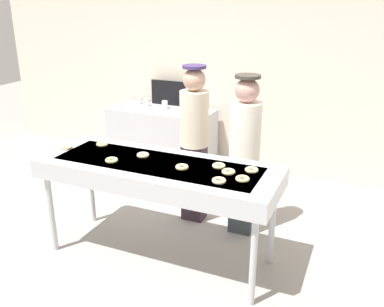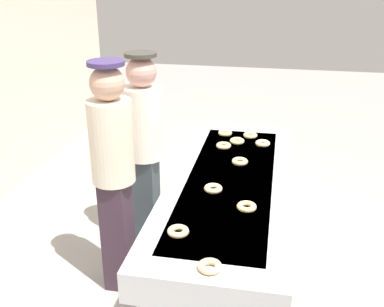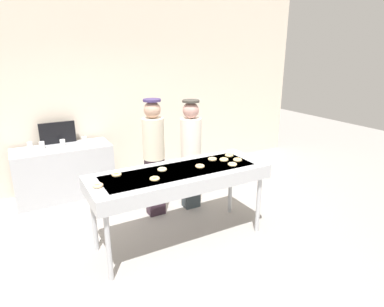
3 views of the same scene
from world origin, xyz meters
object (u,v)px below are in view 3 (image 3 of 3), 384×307
at_px(plain_donut_1, 162,169).
at_px(menu_display, 58,133).
at_px(fryer_conveyor, 180,177).
at_px(plain_donut_2, 224,160).
at_px(paper_cup_1, 63,143).
at_px(paper_cup_3, 84,140).
at_px(plain_donut_6, 200,166).
at_px(plain_donut_9, 238,160).
at_px(paper_cup_0, 30,146).
at_px(plain_donut_3, 155,179).
at_px(plain_donut_7, 117,174).
at_px(worker_baker, 154,153).
at_px(paper_cup_2, 42,145).
at_px(plain_donut_5, 232,164).
at_px(prep_counter, 65,172).
at_px(plain_donut_0, 229,155).
at_px(worker_assistant, 191,149).
at_px(plain_donut_4, 212,159).
at_px(plain_donut_8, 98,185).

distance_m(plain_donut_1, menu_display, 2.43).
relative_size(fryer_conveyor, plain_donut_2, 19.11).
distance_m(paper_cup_1, paper_cup_3, 0.34).
distance_m(plain_donut_6, plain_donut_9, 0.55).
bearing_deg(paper_cup_0, fryer_conveyor, -56.27).
bearing_deg(paper_cup_3, plain_donut_3, -82.82).
relative_size(plain_donut_9, paper_cup_1, 1.05).
distance_m(plain_donut_7, worker_baker, 0.95).
relative_size(plain_donut_6, paper_cup_1, 1.05).
distance_m(worker_baker, paper_cup_2, 1.89).
xyz_separation_m(plain_donut_5, paper_cup_3, (-1.32, 2.33, -0.07)).
bearing_deg(fryer_conveyor, prep_counter, 116.64).
bearing_deg(plain_donut_6, prep_counter, 121.57).
bearing_deg(menu_display, paper_cup_1, -81.18).
xyz_separation_m(paper_cup_3, menu_display, (-0.38, 0.20, 0.12)).
distance_m(plain_donut_0, menu_display, 2.90).
bearing_deg(plain_donut_5, plain_donut_9, 33.99).
relative_size(plain_donut_6, paper_cup_0, 1.05).
relative_size(fryer_conveyor, paper_cup_3, 19.98).
bearing_deg(paper_cup_1, plain_donut_2, -51.71).
relative_size(plain_donut_6, worker_assistant, 0.07).
distance_m(plain_donut_4, paper_cup_0, 2.92).
bearing_deg(paper_cup_3, paper_cup_1, -177.73).
distance_m(prep_counter, paper_cup_3, 0.61).
bearing_deg(fryer_conveyor, plain_donut_0, 9.49).
height_order(paper_cup_2, menu_display, menu_display).
relative_size(plain_donut_2, paper_cup_0, 1.05).
xyz_separation_m(plain_donut_5, plain_donut_6, (-0.39, 0.14, 0.00)).
height_order(plain_donut_1, plain_donut_3, same).
bearing_deg(plain_donut_8, plain_donut_6, -0.89).
distance_m(plain_donut_1, plain_donut_3, 0.29).
bearing_deg(plain_donut_3, paper_cup_3, 97.18).
xyz_separation_m(plain_donut_3, paper_cup_3, (-0.29, 2.29, -0.07)).
bearing_deg(plain_donut_1, plain_donut_9, -8.80).
xyz_separation_m(plain_donut_0, plain_donut_3, (-1.21, -0.28, 0.00)).
height_order(plain_donut_1, worker_assistant, worker_assistant).
distance_m(plain_donut_3, plain_donut_5, 1.03).
height_order(fryer_conveyor, plain_donut_2, plain_donut_2).
xyz_separation_m(plain_donut_3, prep_counter, (-0.67, 2.23, -0.55)).
xyz_separation_m(plain_donut_6, plain_donut_9, (0.55, -0.03, 0.00)).
xyz_separation_m(plain_donut_1, menu_display, (-0.86, 2.27, 0.05)).
relative_size(plain_donut_1, paper_cup_0, 1.05).
bearing_deg(plain_donut_5, paper_cup_0, 131.58).
distance_m(worker_assistant, prep_counter, 2.16).
bearing_deg(plain_donut_7, plain_donut_1, -11.54).
xyz_separation_m(plain_donut_2, plain_donut_8, (-1.64, -0.04, 0.00)).
bearing_deg(plain_donut_0, prep_counter, 133.77).
bearing_deg(plain_donut_7, plain_donut_8, -141.64).
xyz_separation_m(plain_donut_4, plain_donut_9, (0.27, -0.18, 0.00)).
xyz_separation_m(plain_donut_0, plain_donut_4, (-0.28, -0.02, 0.00)).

